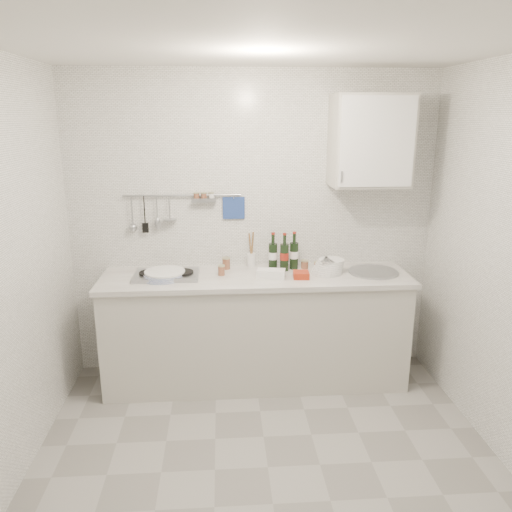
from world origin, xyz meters
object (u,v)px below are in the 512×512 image
at_px(plate_stack_hob, 163,275).
at_px(wine_bottles, 284,251).
at_px(wall_cabinet, 371,141).
at_px(plate_stack_sink, 329,266).
at_px(utensil_crock, 251,258).

xyz_separation_m(plate_stack_hob, wine_bottles, (0.96, 0.16, 0.13)).
height_order(wall_cabinet, plate_stack_sink, wall_cabinet).
distance_m(plate_stack_sink, utensil_crock, 0.65).
bearing_deg(utensil_crock, wine_bottles, -24.66).
xyz_separation_m(plate_stack_sink, wine_bottles, (-0.35, 0.11, 0.10)).
relative_size(wall_cabinet, plate_stack_hob, 2.04).
bearing_deg(plate_stack_hob, wall_cabinet, 5.06).
distance_m(plate_stack_sink, wine_bottles, 0.38).
relative_size(plate_stack_sink, utensil_crock, 0.91).
relative_size(wall_cabinet, wine_bottles, 2.26).
bearing_deg(wine_bottles, plate_stack_hob, -170.76).
bearing_deg(plate_stack_sink, wall_cabinet, 16.98).
bearing_deg(plate_stack_sink, wine_bottles, 162.98).
distance_m(wine_bottles, utensil_crock, 0.30).
bearing_deg(plate_stack_sink, plate_stack_hob, -177.87).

